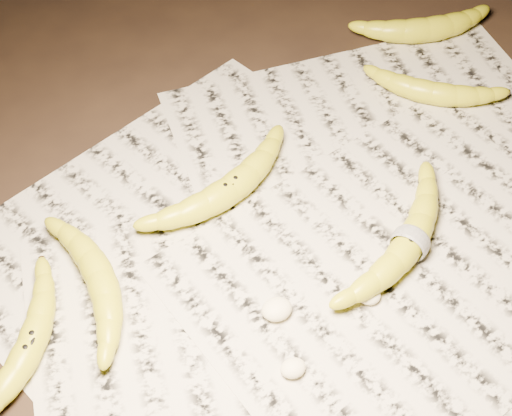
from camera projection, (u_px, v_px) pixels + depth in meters
name	position (u px, v px, depth m)	size (l,w,h in m)	color
ground	(261.00, 228.00, 0.92)	(3.00, 3.00, 0.00)	black
newspaper_patch	(295.00, 236.00, 0.90)	(0.90, 0.70, 0.01)	#B8B19D
banana_left_a	(29.00, 345.00, 0.78)	(0.19, 0.05, 0.03)	gold
banana_left_b	(100.00, 277.00, 0.84)	(0.19, 0.06, 0.04)	gold
banana_center	(230.00, 188.00, 0.92)	(0.22, 0.06, 0.04)	gold
banana_taped	(410.00, 241.00, 0.87)	(0.23, 0.06, 0.04)	gold
banana_upper_a	(433.00, 91.00, 1.04)	(0.18, 0.06, 0.04)	gold
banana_upper_b	(427.00, 28.00, 1.13)	(0.20, 0.07, 0.04)	gold
measuring_tape	(410.00, 241.00, 0.87)	(0.05, 0.05, 0.00)	white
flesh_chunk_a	(277.00, 307.00, 0.82)	(0.04, 0.03, 0.02)	#FFF5C5
flesh_chunk_b	(293.00, 367.00, 0.78)	(0.03, 0.02, 0.02)	#FFF5C5
flesh_chunk_c	(371.00, 295.00, 0.84)	(0.03, 0.02, 0.02)	#FFF5C5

